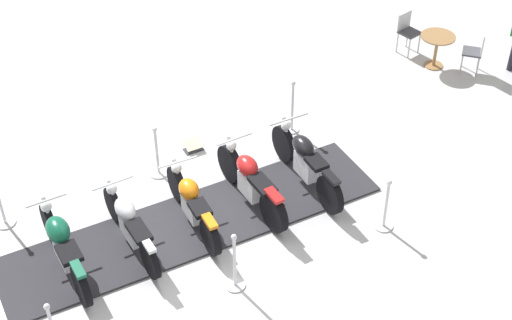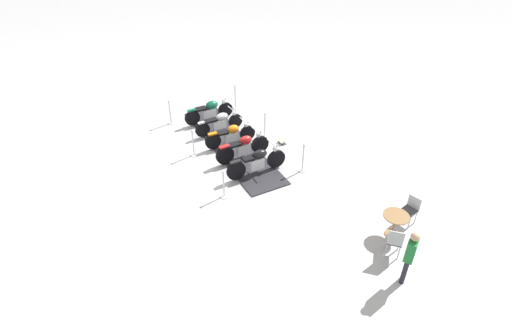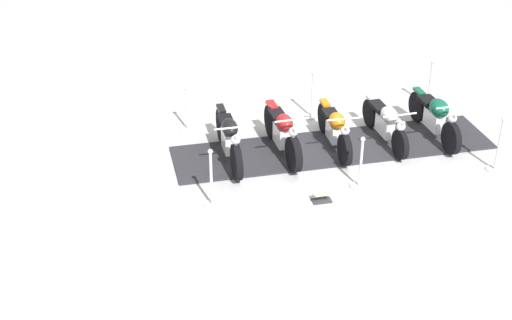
{
  "view_description": "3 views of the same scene",
  "coord_description": "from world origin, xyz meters",
  "px_view_note": "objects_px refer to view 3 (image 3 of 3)",
  "views": [
    {
      "loc": [
        5.59,
        7.6,
        8.99
      ],
      "look_at": [
        -1.47,
        -0.06,
        0.56
      ],
      "focal_mm": 54.17,
      "sensor_mm": 36.0,
      "label": 1
    },
    {
      "loc": [
        -10.65,
        8.38,
        8.5
      ],
      "look_at": [
        -2.13,
        0.6,
        0.62
      ],
      "focal_mm": 28.39,
      "sensor_mm": 36.0,
      "label": 2
    },
    {
      "loc": [
        -7.38,
        -10.74,
        7.02
      ],
      "look_at": [
        -2.13,
        -0.66,
        0.62
      ],
      "focal_mm": 50.49,
      "sensor_mm": 36.0,
      "label": 3
    }
  ],
  "objects_px": {
    "motorcycle_copper": "(335,129)",
    "motorcycle_chrome": "(386,123)",
    "stanchion_right_rear": "(497,154)",
    "motorcycle_maroon": "(283,132)",
    "stanchion_left_front": "(187,116)",
    "stanchion_left_rear": "(429,90)",
    "stanchion_right_front": "(211,185)",
    "stanchion_left_mid": "(312,102)",
    "motorcycle_black": "(229,138)",
    "motorcycle_forest": "(435,116)",
    "stanchion_right_mid": "(360,172)",
    "info_placard": "(322,198)"
  },
  "relations": [
    {
      "from": "motorcycle_chrome",
      "to": "motorcycle_maroon",
      "type": "bearing_deg",
      "value": -92.75
    },
    {
      "from": "stanchion_right_mid",
      "to": "motorcycle_forest",
      "type": "bearing_deg",
      "value": 19.78
    },
    {
      "from": "motorcycle_forest",
      "to": "stanchion_left_front",
      "type": "distance_m",
      "value": 5.2
    },
    {
      "from": "stanchion_left_front",
      "to": "stanchion_right_mid",
      "type": "xyz_separation_m",
      "value": [
        1.92,
        -3.66,
        -0.02
      ]
    },
    {
      "from": "stanchion_right_mid",
      "to": "stanchion_left_mid",
      "type": "xyz_separation_m",
      "value": [
        0.77,
        2.96,
        0.05
      ]
    },
    {
      "from": "motorcycle_forest",
      "to": "info_placard",
      "type": "height_order",
      "value": "motorcycle_forest"
    },
    {
      "from": "stanchion_left_front",
      "to": "motorcycle_maroon",
      "type": "bearing_deg",
      "value": -56.95
    },
    {
      "from": "motorcycle_black",
      "to": "motorcycle_forest",
      "type": "distance_m",
      "value": 4.35
    },
    {
      "from": "motorcycle_copper",
      "to": "stanchion_left_front",
      "type": "distance_m",
      "value": 3.19
    },
    {
      "from": "info_placard",
      "to": "stanchion_right_mid",
      "type": "bearing_deg",
      "value": -158.58
    },
    {
      "from": "stanchion_right_front",
      "to": "stanchion_left_rear",
      "type": "xyz_separation_m",
      "value": [
        6.15,
        1.56,
        -0.03
      ]
    },
    {
      "from": "stanchion_left_front",
      "to": "info_placard",
      "type": "relative_size",
      "value": 2.6
    },
    {
      "from": "motorcycle_copper",
      "to": "motorcycle_chrome",
      "type": "xyz_separation_m",
      "value": [
        1.05,
        -0.28,
        0.02
      ]
    },
    {
      "from": "motorcycle_forest",
      "to": "stanchion_right_rear",
      "type": "distance_m",
      "value": 1.61
    },
    {
      "from": "info_placard",
      "to": "stanchion_left_mid",
      "type": "bearing_deg",
      "value": -103.83
    },
    {
      "from": "stanchion_left_mid",
      "to": "motorcycle_maroon",
      "type": "bearing_deg",
      "value": -139.65
    },
    {
      "from": "motorcycle_black",
      "to": "stanchion_left_front",
      "type": "xyz_separation_m",
      "value": [
        -0.2,
        1.67,
        -0.19
      ]
    },
    {
      "from": "motorcycle_chrome",
      "to": "stanchion_left_front",
      "type": "height_order",
      "value": "stanchion_left_front"
    },
    {
      "from": "motorcycle_black",
      "to": "motorcycle_copper",
      "type": "xyz_separation_m",
      "value": [
        2.1,
        -0.55,
        -0.05
      ]
    },
    {
      "from": "motorcycle_forest",
      "to": "stanchion_left_front",
      "type": "xyz_separation_m",
      "value": [
        -4.4,
        2.77,
        -0.19
      ]
    },
    {
      "from": "motorcycle_copper",
      "to": "motorcycle_forest",
      "type": "relative_size",
      "value": 0.94
    },
    {
      "from": "stanchion_right_front",
      "to": "stanchion_left_mid",
      "type": "bearing_deg",
      "value": 33.1
    },
    {
      "from": "motorcycle_maroon",
      "to": "info_placard",
      "type": "xyz_separation_m",
      "value": [
        -0.22,
        -1.84,
        -0.43
      ]
    },
    {
      "from": "motorcycle_copper",
      "to": "stanchion_left_mid",
      "type": "distance_m",
      "value": 1.56
    },
    {
      "from": "stanchion_right_rear",
      "to": "stanchion_right_mid",
      "type": "bearing_deg",
      "value": 165.41
    },
    {
      "from": "motorcycle_chrome",
      "to": "info_placard",
      "type": "distance_m",
      "value": 2.68
    },
    {
      "from": "stanchion_left_rear",
      "to": "info_placard",
      "type": "height_order",
      "value": "stanchion_left_rear"
    },
    {
      "from": "motorcycle_black",
      "to": "stanchion_right_mid",
      "type": "xyz_separation_m",
      "value": [
        1.73,
        -1.99,
        -0.22
      ]
    },
    {
      "from": "motorcycle_copper",
      "to": "stanchion_right_front",
      "type": "bearing_deg",
      "value": -59.92
    },
    {
      "from": "motorcycle_black",
      "to": "motorcycle_forest",
      "type": "height_order",
      "value": "motorcycle_black"
    },
    {
      "from": "stanchion_left_rear",
      "to": "stanchion_right_rear",
      "type": "bearing_deg",
      "value": -104.59
    },
    {
      "from": "motorcycle_black",
      "to": "stanchion_right_rear",
      "type": "bearing_deg",
      "value": 73.5
    },
    {
      "from": "motorcycle_maroon",
      "to": "motorcycle_chrome",
      "type": "xyz_separation_m",
      "value": [
        2.1,
        -0.56,
        -0.02
      ]
    },
    {
      "from": "stanchion_right_mid",
      "to": "info_placard",
      "type": "bearing_deg",
      "value": -173.17
    },
    {
      "from": "motorcycle_copper",
      "to": "stanchion_right_rear",
      "type": "relative_size",
      "value": 1.79
    },
    {
      "from": "stanchion_right_rear",
      "to": "stanchion_left_mid",
      "type": "relative_size",
      "value": 1.04
    },
    {
      "from": "motorcycle_forest",
      "to": "stanchion_left_rear",
      "type": "relative_size",
      "value": 1.98
    },
    {
      "from": "motorcycle_chrome",
      "to": "stanchion_left_mid",
      "type": "bearing_deg",
      "value": -147.48
    },
    {
      "from": "motorcycle_copper",
      "to": "stanchion_left_front",
      "type": "bearing_deg",
      "value": -117.49
    },
    {
      "from": "stanchion_left_front",
      "to": "stanchion_right_front",
      "type": "bearing_deg",
      "value": -104.59
    },
    {
      "from": "motorcycle_black",
      "to": "motorcycle_forest",
      "type": "xyz_separation_m",
      "value": [
        4.2,
        -1.1,
        -0.0
      ]
    },
    {
      "from": "stanchion_left_rear",
      "to": "stanchion_right_front",
      "type": "bearing_deg",
      "value": -165.81
    },
    {
      "from": "stanchion_left_mid",
      "to": "info_placard",
      "type": "height_order",
      "value": "stanchion_left_mid"
    },
    {
      "from": "motorcycle_black",
      "to": "stanchion_right_rear",
      "type": "distance_m",
      "value": 5.18
    },
    {
      "from": "stanchion_left_front",
      "to": "stanchion_right_rear",
      "type": "xyz_separation_m",
      "value": [
        4.61,
        -4.36,
        0.02
      ]
    },
    {
      "from": "stanchion_left_rear",
      "to": "stanchion_left_front",
      "type": "bearing_deg",
      "value": 165.41
    },
    {
      "from": "motorcycle_forest",
      "to": "motorcycle_chrome",
      "type": "bearing_deg",
      "value": -91.58
    },
    {
      "from": "motorcycle_maroon",
      "to": "motorcycle_chrome",
      "type": "relative_size",
      "value": 1.04
    },
    {
      "from": "motorcycle_chrome",
      "to": "stanchion_left_front",
      "type": "distance_m",
      "value": 4.18
    },
    {
      "from": "stanchion_right_front",
      "to": "stanchion_right_mid",
      "type": "height_order",
      "value": "stanchion_right_front"
    }
  ]
}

